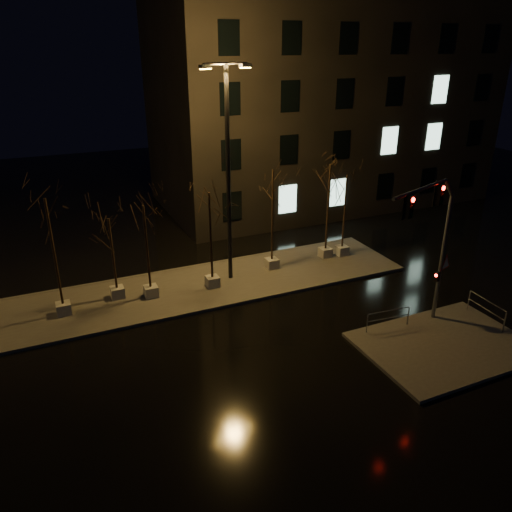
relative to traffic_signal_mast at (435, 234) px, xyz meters
name	(u,v)px	position (x,y,z in m)	size (l,w,h in m)	color
ground	(249,345)	(-7.60, 1.91, -4.55)	(90.00, 90.00, 0.00)	black
median	(204,286)	(-7.60, 7.91, -4.47)	(22.00, 5.00, 0.15)	#474540
sidewalk_corner	(445,345)	(-0.10, -1.59, -4.47)	(7.00, 5.00, 0.15)	#474540
building	(322,104)	(6.40, 19.91, 2.95)	(25.00, 12.00, 15.00)	black
tree_0	(49,226)	(-14.57, 7.66, -0.02)	(1.80, 1.80, 5.77)	#A7A59C
tree_1	(111,237)	(-11.99, 8.30, -1.17)	(1.80, 1.80, 4.25)	#A7A59C
tree_2	(145,227)	(-10.43, 7.74, -0.69)	(1.80, 1.80, 4.88)	#A7A59C
tree_3	(210,215)	(-7.25, 7.54, -0.47)	(1.80, 1.80, 5.18)	#A7A59C
tree_4	(273,193)	(-3.43, 8.36, -0.02)	(1.80, 1.80, 5.77)	#A7A59C
tree_5	(329,186)	(0.15, 8.49, -0.06)	(1.80, 1.80, 5.71)	#A7A59C
tree_6	(346,193)	(1.22, 8.36, -0.59)	(1.80, 1.80, 5.02)	#A7A59C
traffic_signal_mast	(435,234)	(0.00, 0.00, 0.00)	(5.20, 1.89, 6.69)	slate
streetlight_main	(228,162)	(-6.02, 8.12, 1.88)	(2.71, 0.84, 10.88)	black
guard_rail_a	(388,317)	(-1.57, 0.41, -3.80)	(2.12, 0.25, 0.92)	slate
guard_rail_b	(487,308)	(2.90, -0.87, -3.72)	(0.18, 2.20, 1.04)	slate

